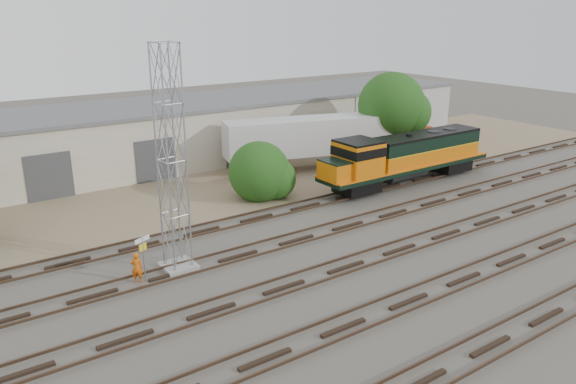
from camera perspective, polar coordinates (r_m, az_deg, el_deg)
ground at (r=34.76m, az=7.70°, el=-4.29°), size 140.00×140.00×0.00m
dirt_strip at (r=46.22m, az=-4.90°, el=1.51°), size 80.00×16.00×0.02m
tracks at (r=32.78m, az=11.25°, el=-5.75°), size 80.00×20.40×0.28m
warehouse at (r=52.47m, az=-9.36°, el=6.31°), size 58.40×10.40×5.30m
locomotive at (r=44.62m, az=11.81°, el=3.56°), size 16.14×2.83×3.88m
signal_tower at (r=28.82m, az=-11.72°, el=2.72°), size 1.72×1.72×11.67m
sign_post at (r=29.36m, az=-14.52°, el=-5.65°), size 0.88×0.39×2.28m
worker at (r=29.35m, az=-15.11°, el=-7.42°), size 0.70×0.62×1.61m
semi_trailer at (r=47.88m, az=2.56°, el=5.60°), size 14.73×6.82×4.46m
dumpster_blue at (r=61.05m, az=12.33°, el=5.94°), size 1.78×1.70×1.50m
dumpster_red at (r=61.17m, az=13.49°, el=5.84°), size 1.65×1.56×1.40m
tree_mid at (r=40.50m, az=-2.54°, el=1.88°), size 4.68×4.46×4.46m
tree_east at (r=51.11m, az=10.87°, el=8.44°), size 6.20×5.91×7.98m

